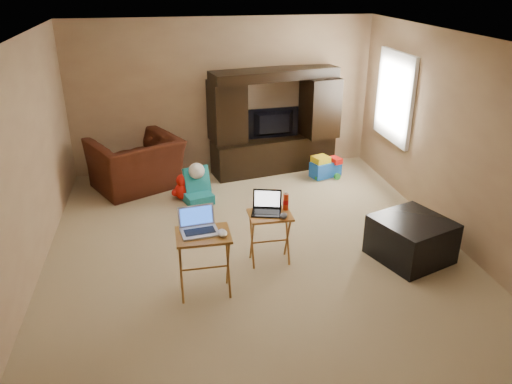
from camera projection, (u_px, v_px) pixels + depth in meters
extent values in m
plane|color=beige|center=(253.00, 244.00, 6.29)|extent=(5.50, 5.50, 0.00)
plane|color=silver|center=(252.00, 38.00, 5.27)|extent=(5.50, 5.50, 0.00)
plane|color=tan|center=(223.00, 96.00, 8.24)|extent=(5.00, 0.00, 5.00)
plane|color=tan|center=(327.00, 284.00, 3.31)|extent=(5.00, 0.00, 5.00)
plane|color=tan|center=(24.00, 164.00, 5.35)|extent=(0.00, 5.50, 5.50)
plane|color=tan|center=(450.00, 137.00, 6.20)|extent=(0.00, 5.50, 5.50)
plane|color=white|center=(396.00, 97.00, 7.53)|extent=(0.00, 1.20, 1.20)
cube|color=white|center=(395.00, 97.00, 7.52)|extent=(0.06, 1.14, 1.34)
cube|color=black|center=(274.00, 121.00, 8.27)|extent=(2.16, 0.92, 1.71)
imported|color=black|center=(275.00, 124.00, 8.24)|extent=(0.88, 0.19, 0.50)
imported|color=#4B1F10|center=(136.00, 164.00, 7.73)|extent=(1.60, 1.53, 0.81)
cube|color=black|center=(411.00, 239.00, 5.88)|extent=(1.00, 1.00, 0.50)
cube|color=#976024|center=(204.00, 264.00, 5.18)|extent=(0.55, 0.44, 0.72)
cube|color=#A46327|center=(270.00, 238.00, 5.78)|extent=(0.48, 0.39, 0.63)
cube|color=#B9B8BD|center=(199.00, 222.00, 5.01)|extent=(0.41, 0.35, 0.24)
cube|color=black|center=(266.00, 204.00, 5.61)|extent=(0.39, 0.35, 0.24)
ellipsoid|color=white|center=(222.00, 233.00, 4.99)|extent=(0.10, 0.15, 0.06)
ellipsoid|color=#47474C|center=(284.00, 216.00, 5.55)|extent=(0.12, 0.15, 0.05)
cylinder|color=red|center=(286.00, 202.00, 5.72)|extent=(0.06, 0.06, 0.19)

